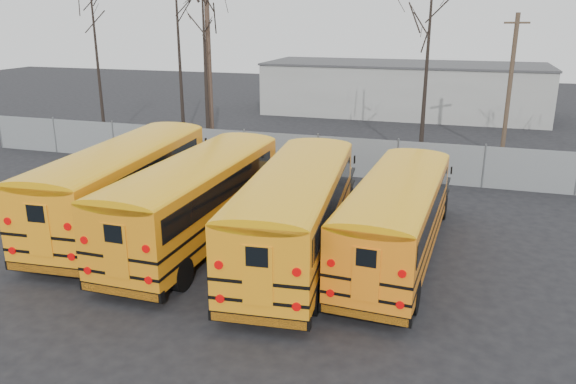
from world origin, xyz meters
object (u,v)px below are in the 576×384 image
(bus_b, at_px, (199,192))
(bus_d, at_px, (398,211))
(bus_a, at_px, (125,177))
(bus_c, at_px, (297,204))
(utility_pole_left, at_px, (209,67))
(utility_pole_right, at_px, (510,85))

(bus_b, relative_size, bus_d, 1.07)
(bus_a, distance_m, bus_c, 7.14)
(bus_b, height_order, utility_pole_left, utility_pole_left)
(bus_a, relative_size, bus_c, 1.02)
(bus_b, height_order, bus_d, bus_b)
(bus_a, distance_m, utility_pole_right, 21.56)
(bus_b, bearing_deg, bus_d, 4.50)
(bus_b, distance_m, utility_pole_right, 20.04)
(bus_d, distance_m, utility_pole_right, 16.87)
(bus_c, distance_m, utility_pole_left, 17.68)
(bus_a, relative_size, bus_b, 1.04)
(bus_c, xyz_separation_m, bus_d, (3.18, 0.73, -0.15))
(bus_a, height_order, bus_d, bus_a)
(utility_pole_left, bearing_deg, bus_b, -71.51)
(bus_a, distance_m, utility_pole_left, 14.05)
(bus_a, bearing_deg, bus_b, -15.65)
(bus_b, xyz_separation_m, bus_c, (3.67, -0.27, 0.02))
(bus_d, relative_size, utility_pole_left, 1.13)
(bus_b, distance_m, bus_c, 3.68)
(bus_a, relative_size, bus_d, 1.12)
(utility_pole_left, bearing_deg, utility_pole_right, 3.57)
(utility_pole_left, bearing_deg, bus_a, -83.49)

